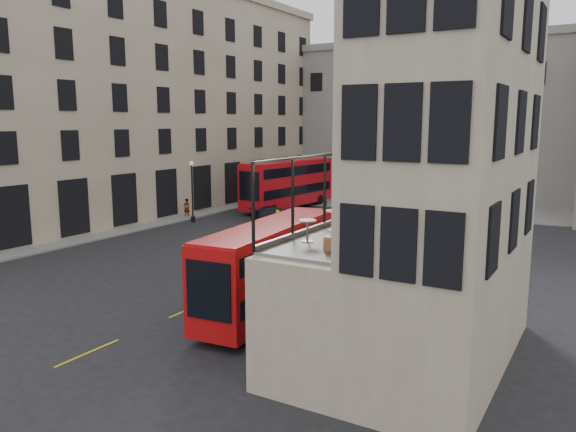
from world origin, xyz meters
The scene contains 31 objects.
ground centered at (0.00, 0.00, 0.00)m, with size 140.00×140.00×0.00m, color black.
host_building_main centered at (9.95, 0.00, 7.79)m, with size 7.26×11.40×15.10m.
host_frontage centered at (6.50, 0.00, 2.25)m, with size 3.00×11.00×4.50m, color #C3B392.
cafe_floor centered at (6.50, 0.00, 4.55)m, with size 3.00×10.00×0.10m, color slate.
building_left centered at (-26.96, 20.00, 11.38)m, with size 14.60×50.60×22.00m.
gateway centered at (-5.00, 47.99, 9.39)m, with size 35.00×10.60×18.00m.
pavement_far centered at (-6.00, 38.00, 0.06)m, with size 40.00×12.00×0.12m, color slate.
pavement_left centered at (-22.00, 12.00, 0.06)m, with size 8.00×48.00×0.12m, color slate.
traffic_light_near centered at (-1.00, 12.00, 2.42)m, with size 0.16×0.20×3.80m.
traffic_light_far centered at (-15.00, 28.00, 2.42)m, with size 0.16×0.20×3.80m.
street_lamp_a centered at (-17.00, 18.00, 2.39)m, with size 0.36×0.36×5.33m.
street_lamp_b centered at (-6.00, 34.00, 2.39)m, with size 0.36×0.36×5.33m.
bus_near centered at (1.51, 1.59, 2.33)m, with size 3.32×10.59×4.16m.
bus_far centered at (-13.63, 28.70, 2.75)m, with size 3.78×12.45×4.90m.
car_a centered at (-7.79, 21.77, 0.68)m, with size 1.60×3.99×1.36m, color #94969B.
car_b centered at (-5.23, 31.11, 0.68)m, with size 1.44×4.12×1.36m, color #9D1609.
car_c centered at (-11.33, 22.38, 0.64)m, with size 1.78×4.39×1.27m, color black.
bicycle centered at (-1.08, 8.81, 0.40)m, with size 0.53×1.53×0.80m, color gray.
cyclist centered at (-8.00, 17.67, 0.92)m, with size 0.67×0.44×1.83m, color #BAF91A.
pedestrian_a centered at (-13.04, 35.94, 0.90)m, with size 0.88×0.68×1.80m, color gray.
pedestrian_b centered at (-6.66, 37.42, 0.94)m, with size 1.21×0.69×1.87m, color gray.
pedestrian_c centered at (-0.14, 35.14, 0.99)m, with size 1.16×0.48×1.97m, color gray.
pedestrian_d centered at (2.57, 39.61, 0.84)m, with size 0.82×0.53×1.68m, color gray.
pedestrian_e centered at (-19.00, 19.50, 0.89)m, with size 0.65×0.43×1.78m, color gray.
cafe_table_near centered at (5.73, -2.74, 5.11)m, with size 0.62×0.62×0.77m.
cafe_table_mid centered at (5.74, -0.59, 5.14)m, with size 0.65×0.65×0.82m.
cafe_table_far centered at (5.88, 2.84, 5.05)m, with size 0.54×0.54×0.67m.
cafe_chair_a centered at (7.07, -3.53, 4.87)m, with size 0.52×0.52×0.89m.
cafe_chair_b centered at (7.62, -0.01, 4.87)m, with size 0.51×0.51×0.88m.
cafe_chair_c centered at (7.49, 0.12, 4.88)m, with size 0.56×0.56×0.93m.
cafe_chair_d centered at (7.25, 2.94, 4.89)m, with size 0.48×0.48×0.95m.
Camera 1 is at (14.87, -19.54, 8.73)m, focal length 35.00 mm.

